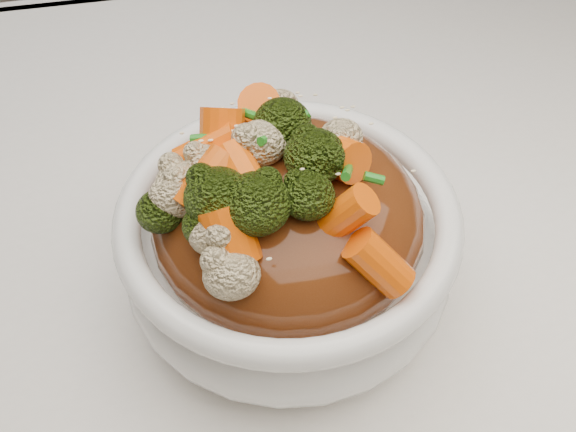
{
  "coord_description": "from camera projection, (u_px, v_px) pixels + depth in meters",
  "views": [
    {
      "loc": [
        -0.1,
        -0.31,
        1.14
      ],
      "look_at": [
        -0.04,
        -0.03,
        0.83
      ],
      "focal_mm": 42.0,
      "sensor_mm": 36.0,
      "label": 1
    }
  ],
  "objects": [
    {
      "name": "scallions",
      "position": [
        288.0,
        144.0,
        0.38
      ],
      "size": [
        0.16,
        0.16,
        0.02
      ],
      "primitive_type": null,
      "rotation": [
        0.0,
        0.0,
        0.31
      ],
      "color": "#217D1D",
      "rests_on": "sauce_base"
    },
    {
      "name": "carrots",
      "position": [
        288.0,
        145.0,
        0.38
      ],
      "size": [
        0.22,
        0.22,
        0.05
      ],
      "primitive_type": null,
      "rotation": [
        0.0,
        0.0,
        0.31
      ],
      "color": "#FD5F08",
      "rests_on": "sauce_base"
    },
    {
      "name": "bowl",
      "position": [
        288.0,
        249.0,
        0.45
      ],
      "size": [
        0.27,
        0.27,
        0.09
      ],
      "primitive_type": null,
      "rotation": [
        0.0,
        0.0,
        0.31
      ],
      "color": "white",
      "rests_on": "tablecloth"
    },
    {
      "name": "cauliflower",
      "position": [
        288.0,
        149.0,
        0.38
      ],
      "size": [
        0.22,
        0.22,
        0.04
      ],
      "primitive_type": null,
      "rotation": [
        0.0,
        0.0,
        0.31
      ],
      "color": "beige",
      "rests_on": "sauce_base"
    },
    {
      "name": "tablecloth",
      "position": [
        335.0,
        263.0,
        0.52
      ],
      "size": [
        1.2,
        0.8,
        0.04
      ],
      "primitive_type": "cube",
      "color": "white",
      "rests_on": "dining_table"
    },
    {
      "name": "sesame_seeds",
      "position": [
        288.0,
        144.0,
        0.38
      ],
      "size": [
        0.2,
        0.2,
        0.01
      ],
      "primitive_type": null,
      "rotation": [
        0.0,
        0.0,
        0.31
      ],
      "color": "beige",
      "rests_on": "sauce_base"
    },
    {
      "name": "broccoli",
      "position": [
        288.0,
        147.0,
        0.38
      ],
      "size": [
        0.22,
        0.22,
        0.04
      ],
      "primitive_type": null,
      "rotation": [
        0.0,
        0.0,
        0.31
      ],
      "color": "black",
      "rests_on": "sauce_base"
    },
    {
      "name": "sauce_base",
      "position": [
        288.0,
        219.0,
        0.43
      ],
      "size": [
        0.22,
        0.22,
        0.1
      ],
      "primitive_type": "ellipsoid",
      "rotation": [
        0.0,
        0.0,
        0.31
      ],
      "color": "#58270F",
      "rests_on": "bowl"
    }
  ]
}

